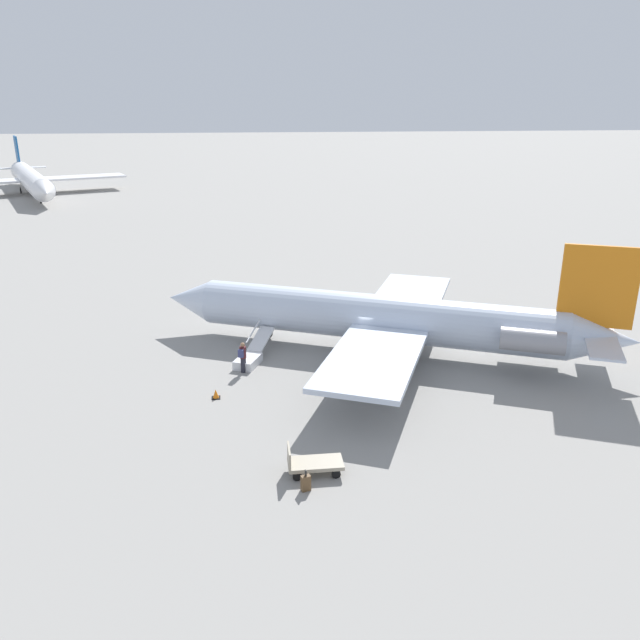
% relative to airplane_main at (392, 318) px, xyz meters
% --- Properties ---
extents(ground_plane, '(600.00, 600.00, 0.00)m').
position_rel_airplane_main_xyz_m(ground_plane, '(0.85, -0.39, -2.14)').
color(ground_plane, gray).
extents(airplane_main, '(26.42, 20.57, 7.15)m').
position_rel_airplane_main_xyz_m(airplane_main, '(0.00, 0.00, 0.00)').
color(airplane_main, silver).
rests_on(airplane_main, ground).
extents(airplane_far_center, '(29.66, 37.82, 8.47)m').
position_rel_airplane_main_xyz_m(airplane_far_center, '(41.25, -74.45, 0.38)').
color(airplane_far_center, white).
rests_on(airplane_far_center, ground).
extents(boarding_stairs, '(2.60, 4.07, 1.75)m').
position_rel_airplane_main_xyz_m(boarding_stairs, '(8.30, 0.45, -1.76)').
color(boarding_stairs, silver).
rests_on(boarding_stairs, ground).
extents(passenger, '(0.46, 0.57, 1.74)m').
position_rel_airplane_main_xyz_m(passenger, '(8.75, 1.74, -1.14)').
color(passenger, '#23232D').
rests_on(passenger, ground).
extents(luggage_cart, '(2.22, 1.14, 1.22)m').
position_rel_airplane_main_xyz_m(luggage_cart, '(6.23, 12.10, -1.68)').
color(luggage_cart, '#9E937F').
rests_on(luggage_cart, ground).
extents(suitcase, '(0.41, 0.31, 0.88)m').
position_rel_airplane_main_xyz_m(suitcase, '(6.62, 13.23, -1.81)').
color(suitcase, brown).
rests_on(suitcase, ground).
extents(traffic_cone_near_stairs, '(0.43, 0.43, 0.47)m').
position_rel_airplane_main_xyz_m(traffic_cone_near_stairs, '(10.19, 4.75, -1.93)').
color(traffic_cone_near_stairs, black).
rests_on(traffic_cone_near_stairs, ground).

